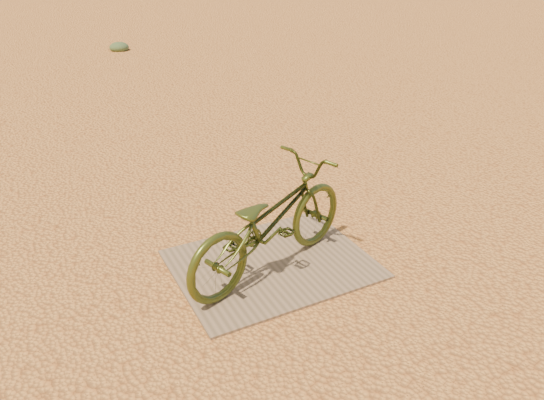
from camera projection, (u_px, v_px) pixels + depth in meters
ground at (211, 243)px, 4.79m from camera, size 120.00×120.00×0.00m
plywood_board at (272, 264)px, 4.47m from camera, size 1.60×1.26×0.02m
bicycle at (270, 222)px, 4.19m from camera, size 1.80×1.12×0.89m
kale_b at (120, 50)px, 12.50m from camera, size 0.45×0.45×0.25m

